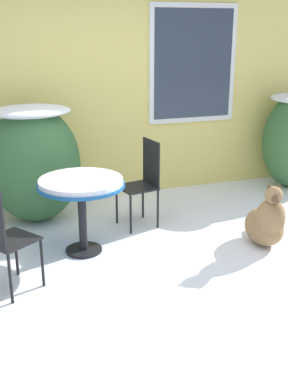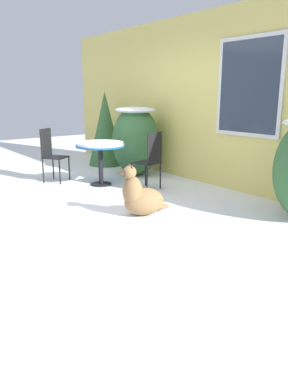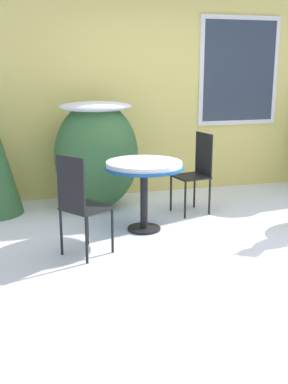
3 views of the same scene
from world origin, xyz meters
name	(u,v)px [view 1 (image 1 of 3)]	position (x,y,z in m)	size (l,w,h in m)	color
ground_plane	(166,271)	(0.00, 0.00, 0.00)	(16.00, 16.00, 0.00)	white
house_wall	(106,83)	(0.06, 2.20, 1.43)	(8.00, 0.10, 2.83)	#E5D16B
shrub_left	(34,162)	(-0.92, 1.59, 0.68)	(1.01, 0.83, 1.29)	#386638
patio_table	(81,189)	(-0.61, 0.63, 0.63)	(0.82, 0.82, 0.74)	black
patio_chair_near_table	(143,180)	(0.16, 1.09, 0.51)	(0.43, 0.43, 0.94)	black
patio_chair_far_side	(3,235)	(-1.36, 0.08, 0.51)	(0.51, 0.51, 0.94)	black
dog	(266,223)	(1.13, 0.19, 0.24)	(0.50, 0.71, 0.68)	#937047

